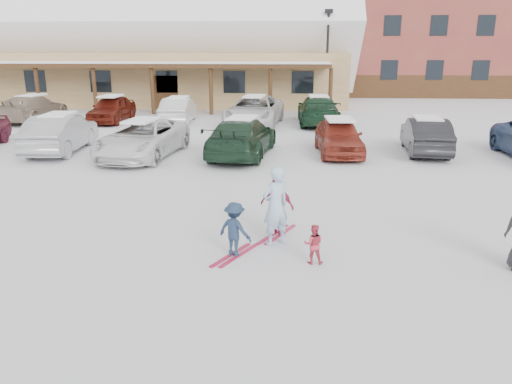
# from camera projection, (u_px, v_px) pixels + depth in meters

# --- Properties ---
(ground) EXTENTS (160.00, 160.00, 0.00)m
(ground) POSITION_uv_depth(u_px,v_px,m) (239.00, 251.00, 10.53)
(ground) COLOR white
(ground) RESTS_ON ground
(day_lodge) EXTENTS (29.12, 12.50, 10.38)m
(day_lodge) POSITION_uv_depth(u_px,v_px,m) (151.00, 47.00, 36.65)
(day_lodge) COLOR tan
(day_lodge) RESTS_ON ground
(lamp_post) EXTENTS (0.50, 0.25, 6.25)m
(lamp_post) POSITION_uv_depth(u_px,v_px,m) (327.00, 54.00, 31.74)
(lamp_post) COLOR black
(lamp_post) RESTS_ON ground
(conifer_3) EXTENTS (3.96, 3.96, 9.18)m
(conifer_3) POSITION_uv_depth(u_px,v_px,m) (336.00, 34.00, 50.81)
(conifer_3) COLOR black
(conifer_3) RESTS_ON ground
(adult_skier) EXTENTS (0.76, 0.71, 1.75)m
(adult_skier) POSITION_uv_depth(u_px,v_px,m) (275.00, 206.00, 10.61)
(adult_skier) COLOR #A0C0DB
(adult_skier) RESTS_ON ground
(toddler_red) EXTENTS (0.40, 0.32, 0.81)m
(toddler_red) POSITION_uv_depth(u_px,v_px,m) (313.00, 244.00, 9.82)
(toddler_red) COLOR #C0384B
(toddler_red) RESTS_ON ground
(child_navy) EXTENTS (0.86, 0.73, 1.15)m
(child_navy) POSITION_uv_depth(u_px,v_px,m) (235.00, 230.00, 10.11)
(child_navy) COLOR #1C2C45
(child_navy) RESTS_ON ground
(skis_child_navy) EXTENTS (0.84, 1.33, 0.03)m
(skis_child_navy) POSITION_uv_depth(u_px,v_px,m) (235.00, 255.00, 10.27)
(skis_child_navy) COLOR maroon
(skis_child_navy) RESTS_ON ground
(child_magenta) EXTENTS (0.89, 0.69, 1.41)m
(child_magenta) POSITION_uv_depth(u_px,v_px,m) (277.00, 206.00, 11.19)
(child_magenta) COLOR #C02755
(child_magenta) RESTS_ON ground
(skis_child_magenta) EXTENTS (0.82, 1.33, 0.03)m
(skis_child_magenta) POSITION_uv_depth(u_px,v_px,m) (277.00, 234.00, 11.38)
(skis_child_magenta) COLOR maroon
(skis_child_magenta) RESTS_ON ground
(parked_car_1) EXTENTS (1.88, 4.69, 1.52)m
(parked_car_1) POSITION_uv_depth(u_px,v_px,m) (60.00, 133.00, 19.90)
(parked_car_1) COLOR #9D9EA2
(parked_car_1) RESTS_ON ground
(parked_car_2) EXTENTS (2.99, 5.35, 1.41)m
(parked_car_2) POSITION_uv_depth(u_px,v_px,m) (143.00, 139.00, 19.04)
(parked_car_2) COLOR white
(parked_car_2) RESTS_ON ground
(parked_car_3) EXTENTS (2.72, 5.32, 1.48)m
(parked_car_3) POSITION_uv_depth(u_px,v_px,m) (242.00, 137.00, 19.19)
(parked_car_3) COLOR #1A3422
(parked_car_3) RESTS_ON ground
(parked_car_4) EXTENTS (1.81, 4.15, 1.39)m
(parked_car_4) POSITION_uv_depth(u_px,v_px,m) (339.00, 136.00, 19.53)
(parked_car_4) COLOR maroon
(parked_car_4) RESTS_ON ground
(parked_car_5) EXTENTS (1.89, 4.37, 1.40)m
(parked_car_5) POSITION_uv_depth(u_px,v_px,m) (425.00, 136.00, 19.72)
(parked_car_5) COLOR black
(parked_car_5) RESTS_ON ground
(parked_car_7) EXTENTS (2.44, 5.12, 1.44)m
(parked_car_7) POSITION_uv_depth(u_px,v_px,m) (33.00, 108.00, 27.81)
(parked_car_7) COLOR gray
(parked_car_7) RESTS_ON ground
(parked_car_8) EXTENTS (1.81, 4.27, 1.44)m
(parked_car_8) POSITION_uv_depth(u_px,v_px,m) (112.00, 109.00, 27.51)
(parked_car_8) COLOR #5E170E
(parked_car_8) RESTS_ON ground
(parked_car_9) EXTENTS (1.59, 4.23, 1.38)m
(parked_car_9) POSITION_uv_depth(u_px,v_px,m) (179.00, 110.00, 27.31)
(parked_car_9) COLOR silver
(parked_car_9) RESTS_ON ground
(parked_car_10) EXTENTS (3.20, 5.88, 1.56)m
(parked_car_10) POSITION_uv_depth(u_px,v_px,m) (254.00, 111.00, 26.25)
(parked_car_10) COLOR silver
(parked_car_10) RESTS_ON ground
(parked_car_11) EXTENTS (2.13, 5.20, 1.51)m
(parked_car_11) POSITION_uv_depth(u_px,v_px,m) (318.00, 110.00, 26.72)
(parked_car_11) COLOR #173822
(parked_car_11) RESTS_ON ground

